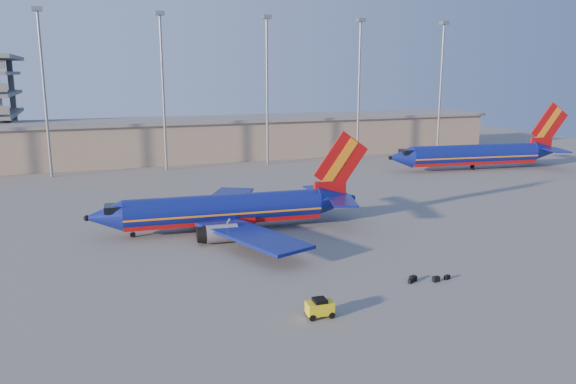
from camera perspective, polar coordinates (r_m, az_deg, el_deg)
ground at (r=65.20m, az=-1.93°, el=-4.01°), size 220.00×220.00×0.00m
terminal_building at (r=121.94m, az=-6.12°, el=5.56°), size 122.00×16.00×8.50m
light_mast_row at (r=108.32m, az=-7.29°, el=11.74°), size 101.60×1.60×28.65m
aircraft_main at (r=65.53m, az=-5.81°, el=-1.82°), size 33.07×31.73×11.20m
aircraft_second at (r=111.70m, az=18.71°, el=3.63°), size 36.62×14.19×12.42m
baggage_tug at (r=43.12m, az=3.25°, el=-11.63°), size 2.09×1.33×1.46m
luggage_pile at (r=51.53m, az=13.81°, el=-8.57°), size 4.18×1.35×0.48m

